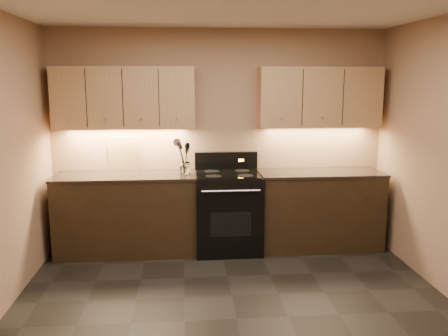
# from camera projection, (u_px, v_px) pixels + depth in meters

# --- Properties ---
(floor) EXTENTS (4.00, 4.00, 0.00)m
(floor) POSITION_uv_depth(u_px,v_px,m) (237.00, 319.00, 4.03)
(floor) COLOR black
(floor) RESTS_ON ground
(wall_back) EXTENTS (4.00, 0.04, 2.60)m
(wall_back) POSITION_uv_depth(u_px,v_px,m) (219.00, 138.00, 5.75)
(wall_back) COLOR #9E7A5D
(wall_back) RESTS_ON ground
(counter_left) EXTENTS (1.62, 0.62, 0.93)m
(counter_left) POSITION_uv_depth(u_px,v_px,m) (127.00, 214.00, 5.52)
(counter_left) COLOR black
(counter_left) RESTS_ON ground
(counter_right) EXTENTS (1.46, 0.62, 0.93)m
(counter_right) POSITION_uv_depth(u_px,v_px,m) (319.00, 209.00, 5.70)
(counter_right) COLOR black
(counter_right) RESTS_ON ground
(stove) EXTENTS (0.76, 0.68, 1.14)m
(stove) POSITION_uv_depth(u_px,v_px,m) (228.00, 211.00, 5.59)
(stove) COLOR black
(stove) RESTS_ON ground
(upper_cab_left) EXTENTS (1.60, 0.30, 0.70)m
(upper_cab_left) POSITION_uv_depth(u_px,v_px,m) (124.00, 98.00, 5.42)
(upper_cab_left) COLOR tan
(upper_cab_left) RESTS_ON wall_back
(upper_cab_right) EXTENTS (1.44, 0.30, 0.70)m
(upper_cab_right) POSITION_uv_depth(u_px,v_px,m) (319.00, 97.00, 5.61)
(upper_cab_right) COLOR tan
(upper_cab_right) RESTS_ON wall_back
(outlet_plate) EXTENTS (0.08, 0.01, 0.12)m
(outlet_plate) POSITION_uv_depth(u_px,v_px,m) (111.00, 155.00, 5.67)
(outlet_plate) COLOR #B2B5BA
(outlet_plate) RESTS_ON wall_back
(utensil_crock) EXTENTS (0.13, 0.13, 0.14)m
(utensil_crock) POSITION_uv_depth(u_px,v_px,m) (185.00, 168.00, 5.46)
(utensil_crock) COLOR white
(utensil_crock) RESTS_ON counter_left
(cutting_board) EXTENTS (0.33, 0.11, 0.41)m
(cutting_board) POSITION_uv_depth(u_px,v_px,m) (122.00, 153.00, 5.65)
(cutting_board) COLOR #DAB175
(cutting_board) RESTS_ON counter_left
(wooden_spoon) EXTENTS (0.11, 0.12, 0.31)m
(wooden_spoon) POSITION_uv_depth(u_px,v_px,m) (183.00, 160.00, 5.42)
(wooden_spoon) COLOR #DAB175
(wooden_spoon) RESTS_ON utensil_crock
(black_spoon) EXTENTS (0.11, 0.09, 0.35)m
(black_spoon) POSITION_uv_depth(u_px,v_px,m) (184.00, 158.00, 5.46)
(black_spoon) COLOR black
(black_spoon) RESTS_ON utensil_crock
(black_turner) EXTENTS (0.15, 0.13, 0.36)m
(black_turner) POSITION_uv_depth(u_px,v_px,m) (185.00, 158.00, 5.41)
(black_turner) COLOR black
(black_turner) RESTS_ON utensil_crock
(steel_spatula) EXTENTS (0.19, 0.13, 0.40)m
(steel_spatula) POSITION_uv_depth(u_px,v_px,m) (187.00, 156.00, 5.45)
(steel_spatula) COLOR silver
(steel_spatula) RESTS_ON utensil_crock
(steel_skimmer) EXTENTS (0.21, 0.16, 0.41)m
(steel_skimmer) POSITION_uv_depth(u_px,v_px,m) (187.00, 156.00, 5.41)
(steel_skimmer) COLOR silver
(steel_skimmer) RESTS_ON utensil_crock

